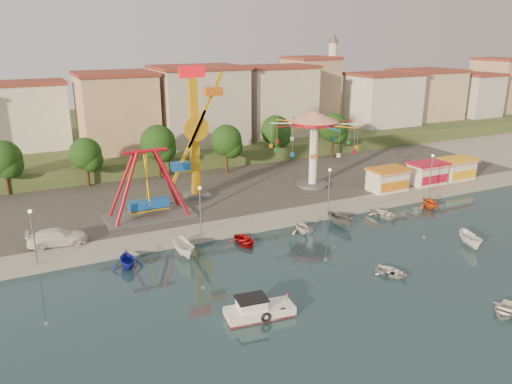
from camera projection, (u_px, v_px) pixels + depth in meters
ground at (335, 275)px, 45.05m from camera, size 200.00×200.00×0.00m
quay_deck at (153, 143)px, 97.99m from camera, size 200.00×100.00×0.60m
asphalt_pad at (213, 183)px, 70.53m from camera, size 90.00×28.00×0.01m
hill_terrace at (147, 132)px, 101.90m from camera, size 200.00×60.00×3.00m
pirate_ship_ride at (147, 186)px, 56.29m from camera, size 10.00×5.00×8.00m
kamikaze_tower at (197, 136)px, 62.36m from camera, size 5.19×3.10×16.50m
wave_swinger at (314, 132)px, 66.96m from camera, size 11.60×11.60×10.40m
booth_left at (388, 179)px, 66.82m from camera, size 5.40×3.78×3.08m
booth_mid at (427, 173)px, 69.78m from camera, size 5.40×3.78×3.08m
booth_right at (456, 168)px, 72.14m from camera, size 5.40×3.78×3.08m
lamp_post_0 at (34, 238)px, 45.15m from camera, size 0.14×0.14×5.00m
lamp_post_1 at (200, 212)px, 51.87m from camera, size 0.14×0.14×5.00m
lamp_post_2 at (329, 191)px, 58.59m from camera, size 0.14×0.14×5.00m
lamp_post_3 at (431, 175)px, 65.31m from camera, size 0.14×0.14×5.00m
tree_0 at (4, 158)px, 64.10m from camera, size 4.60×4.60×7.19m
tree_1 at (85, 154)px, 67.75m from camera, size 4.35×4.35×6.80m
tree_2 at (158, 142)px, 71.36m from camera, size 5.02×5.02×7.85m
tree_3 at (226, 140)px, 74.44m from camera, size 4.68×4.68×7.32m
tree_4 at (276, 130)px, 81.14m from camera, size 4.86×4.86×7.60m
tree_5 at (333, 128)px, 83.79m from camera, size 4.83×4.83×7.54m
building_1 at (34, 124)px, 77.82m from camera, size 12.33×9.01×8.63m
building_2 at (118, 110)px, 83.44m from camera, size 11.95×9.28×11.23m
building_3 at (202, 113)px, 86.84m from camera, size 12.59×10.50×9.20m
building_4 at (262, 106)px, 95.40m from camera, size 10.75×9.23×9.24m
building_5 at (326, 98)px, 99.08m from camera, size 12.77×10.96×11.21m
building_6 at (379, 93)px, 102.52m from camera, size 8.23×8.98×12.36m
building_7 at (406, 96)px, 112.28m from camera, size 11.59×10.93×8.76m
building_8 at (474, 87)px, 111.96m from camera, size 12.84×9.28×12.58m
building_9 at (504, 91)px, 120.52m from camera, size 12.95×9.17×9.21m
minaret at (332, 75)px, 102.55m from camera, size 2.80×2.80×18.00m
cabin_motorboat at (258, 311)px, 38.24m from camera, size 5.50×2.63×1.86m
rowboat_a at (392, 272)px, 44.88m from camera, size 3.28×3.75×0.65m
rowboat_b at (505, 310)px, 38.68m from camera, size 3.95×3.51×0.68m
skiff at (471, 240)px, 50.78m from camera, size 2.64×3.99×1.44m
van at (57, 237)px, 49.75m from camera, size 5.83×2.68×1.65m
moored_boat_1 at (127, 259)px, 46.24m from camera, size 3.06×3.47×1.71m
moored_boat_2 at (184, 249)px, 48.60m from camera, size 1.55×4.09×1.58m
moored_boat_3 at (244, 241)px, 51.45m from camera, size 2.53×3.53×0.73m
moored_boat_4 at (302, 226)px, 54.25m from camera, size 2.74×3.10×1.53m
moored_boat_5 at (340, 220)px, 56.38m from camera, size 2.16×3.82×1.39m
moored_boat_6 at (384, 214)px, 59.14m from camera, size 3.20×4.08×0.77m
moored_boat_7 at (430, 202)px, 61.99m from camera, size 3.39×3.71×1.66m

